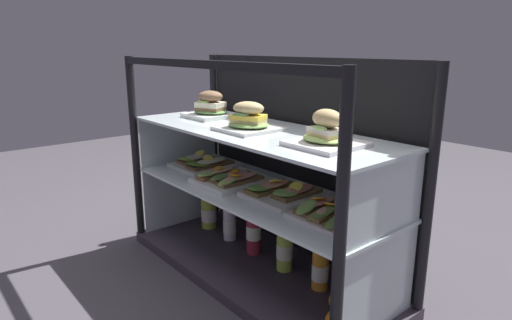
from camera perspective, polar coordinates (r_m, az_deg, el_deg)
name	(u,v)px	position (r m, az deg, el deg)	size (l,w,h in m)	color
ground_plane	(256,276)	(1.82, 0.00, -14.90)	(6.00, 6.00, 0.02)	#433F45
case_base_deck	(256,268)	(1.80, 0.00, -14.01)	(1.19, 0.46, 0.04)	#38303B
case_frame	(280,157)	(1.71, 3.12, 0.43)	(1.19, 0.46, 0.85)	black
riser_lower_tier	(256,228)	(1.72, 0.00, -8.95)	(1.12, 0.40, 0.30)	silver
shelf_lower_glass	(256,190)	(1.67, 0.00, -4.01)	(1.14, 0.41, 0.01)	silver
riser_upper_tier	(256,161)	(1.63, 0.00, -0.18)	(1.12, 0.40, 0.22)	silver
shelf_upper_glass	(256,131)	(1.61, 0.00, 3.80)	(1.14, 0.41, 0.01)	silver
plated_roll_sandwich_near_left_corner	(211,108)	(1.89, -5.98, 6.80)	(0.19, 0.19, 0.11)	white
plated_roll_sandwich_mid_left	(248,120)	(1.59, -1.01, 5.21)	(0.20, 0.20, 0.11)	white
plated_roll_sandwich_far_right	(327,134)	(1.35, 9.22, 3.36)	(0.20, 0.20, 0.12)	white
open_sandwich_tray_far_left	(204,163)	(1.97, -6.86, -0.37)	(0.23, 0.27, 0.06)	white
open_sandwich_tray_far_right	(230,178)	(1.73, -3.39, -2.42)	(0.23, 0.27, 0.06)	white
open_sandwich_tray_right_of_center	(284,192)	(1.58, 3.64, -4.17)	(0.23, 0.27, 0.06)	white
open_sandwich_tray_near_right_corner	(335,213)	(1.40, 10.35, -6.83)	(0.23, 0.27, 0.06)	white
juice_bottle_front_second	(209,209)	(2.10, -6.22, -6.44)	(0.07, 0.07, 0.22)	#B1CA42
juice_bottle_front_middle	(230,221)	(1.96, -3.47, -7.94)	(0.06, 0.06, 0.22)	white
juice_bottle_back_center	(254,232)	(1.83, -0.31, -9.35)	(0.06, 0.06, 0.23)	#A22A3B
juice_bottle_tucked_behind	(285,250)	(1.72, 3.77, -11.63)	(0.06, 0.06, 0.21)	#B2D84D
juice_bottle_near_post	(320,266)	(1.61, 8.42, -13.61)	(0.06, 0.06, 0.22)	orange
orange_fruit_beside_bottles	(340,302)	(1.52, 10.88, -17.75)	(0.07, 0.07, 0.07)	orange
orange_fruit_near_left_post	(346,287)	(1.60, 11.73, -15.91)	(0.07, 0.07, 0.07)	orange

